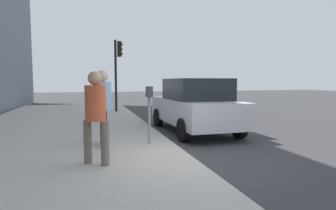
{
  "coord_description": "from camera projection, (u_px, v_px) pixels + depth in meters",
  "views": [
    {
      "loc": [
        -5.5,
        1.98,
        1.68
      ],
      "look_at": [
        1.47,
        0.04,
        1.07
      ],
      "focal_mm": 29.82,
      "sensor_mm": 36.0,
      "label": 1
    }
  ],
  "objects": [
    {
      "name": "ground_plane",
      "position": [
        188.0,
        160.0,
        5.95
      ],
      "size": [
        80.0,
        80.0,
        0.0
      ],
      "primitive_type": "plane",
      "color": "#38383A",
      "rests_on": "ground"
    },
    {
      "name": "sidewalk_slab",
      "position": [
        35.0,
        169.0,
        5.14
      ],
      "size": [
        28.0,
        6.0,
        0.15
      ],
      "primitive_type": "cube",
      "color": "#B7B2A8",
      "rests_on": "ground_plane"
    },
    {
      "name": "parking_meter",
      "position": [
        149.0,
        103.0,
        6.79
      ],
      "size": [
        0.36,
        0.12,
        1.41
      ],
      "color": "gray",
      "rests_on": "sidewalk_slab"
    },
    {
      "name": "pedestrian_at_meter",
      "position": [
        103.0,
        101.0,
        6.56
      ],
      "size": [
        0.54,
        0.39,
        1.79
      ],
      "rotation": [
        0.0,
        0.0,
        -1.56
      ],
      "color": "#191E4C",
      "rests_on": "sidewalk_slab"
    },
    {
      "name": "pedestrian_bystander",
      "position": [
        96.0,
        110.0,
        5.08
      ],
      "size": [
        0.37,
        0.45,
        1.72
      ],
      "rotation": [
        0.0,
        0.0,
        -0.62
      ],
      "color": "#726656",
      "rests_on": "sidewalk_slab"
    },
    {
      "name": "parked_sedan_near",
      "position": [
        195.0,
        105.0,
        9.26
      ],
      "size": [
        4.42,
        2.01,
        1.77
      ],
      "color": "silver",
      "rests_on": "ground_plane"
    },
    {
      "name": "traffic_signal",
      "position": [
        118.0,
        64.0,
        14.02
      ],
      "size": [
        0.24,
        0.44,
        3.6
      ],
      "color": "black",
      "rests_on": "sidewalk_slab"
    }
  ]
}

